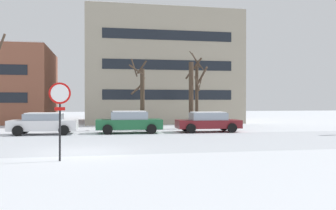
{
  "coord_description": "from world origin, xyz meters",
  "views": [
    {
      "loc": [
        0.67,
        -15.42,
        2.1
      ],
      "look_at": [
        4.66,
        5.2,
        1.89
      ],
      "focal_mm": 39.15,
      "sensor_mm": 36.0,
      "label": 1
    }
  ],
  "objects_px": {
    "parked_car_green": "(129,122)",
    "stop_sign": "(60,106)",
    "parked_car_white": "(44,123)",
    "parked_car_maroon": "(208,122)"
  },
  "relations": [
    {
      "from": "parked_car_green",
      "to": "parked_car_maroon",
      "type": "xyz_separation_m",
      "value": [
        5.41,
        -0.14,
        -0.04
      ]
    },
    {
      "from": "stop_sign",
      "to": "parked_car_white",
      "type": "height_order",
      "value": "stop_sign"
    },
    {
      "from": "parked_car_maroon",
      "to": "stop_sign",
      "type": "bearing_deg",
      "value": -129.22
    },
    {
      "from": "parked_car_green",
      "to": "stop_sign",
      "type": "bearing_deg",
      "value": -107.15
    },
    {
      "from": "stop_sign",
      "to": "parked_car_white",
      "type": "distance_m",
      "value": 11.16
    },
    {
      "from": "parked_car_green",
      "to": "parked_car_white",
      "type": "bearing_deg",
      "value": 179.96
    },
    {
      "from": "stop_sign",
      "to": "parked_car_maroon",
      "type": "xyz_separation_m",
      "value": [
        8.77,
        10.75,
        -1.23
      ]
    },
    {
      "from": "parked_car_white",
      "to": "parked_car_maroon",
      "type": "relative_size",
      "value": 0.96
    },
    {
      "from": "parked_car_green",
      "to": "parked_car_maroon",
      "type": "height_order",
      "value": "parked_car_green"
    },
    {
      "from": "parked_car_white",
      "to": "parked_car_green",
      "type": "relative_size",
      "value": 0.97
    }
  ]
}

